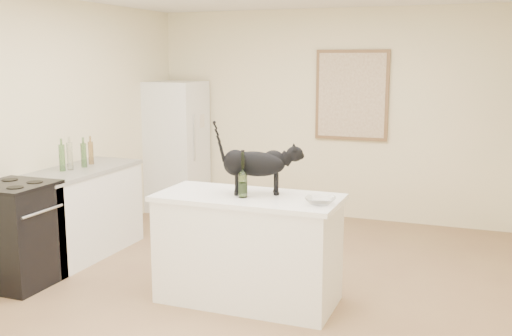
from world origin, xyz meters
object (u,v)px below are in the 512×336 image
object	(u,v)px
black_cat	(255,167)
wine_bottle	(243,177)
glass_bowl	(320,201)
stove	(16,236)
fridge	(176,146)

from	to	relation	value
black_cat	wine_bottle	xyz separation A→B (m)	(-0.05, -0.15, -0.06)
glass_bowl	black_cat	bearing A→B (deg)	164.93
wine_bottle	glass_bowl	xyz separation A→B (m)	(0.64, -0.01, -0.14)
black_cat	glass_bowl	bearing A→B (deg)	-37.89
black_cat	wine_bottle	world-z (taller)	black_cat
black_cat	wine_bottle	bearing A→B (deg)	-130.43
glass_bowl	stove	bearing A→B (deg)	-173.48
fridge	wine_bottle	bearing A→B (deg)	-52.25
fridge	black_cat	bearing A→B (deg)	-49.96
fridge	stove	bearing A→B (deg)	-90.00
black_cat	glass_bowl	world-z (taller)	black_cat
stove	wine_bottle	bearing A→B (deg)	8.80
glass_bowl	fridge	bearing A→B (deg)	135.39
fridge	black_cat	world-z (taller)	fridge
wine_bottle	glass_bowl	distance (m)	0.66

